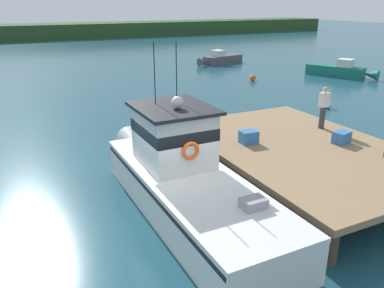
% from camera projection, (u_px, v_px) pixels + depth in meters
% --- Properties ---
extents(ground_plane, '(200.00, 200.00, 0.00)m').
position_uv_depth(ground_plane, '(176.00, 206.00, 11.87)').
color(ground_plane, '#1E4C5B').
extents(dock, '(6.00, 9.00, 1.20)m').
position_uv_depth(dock, '(301.00, 149.00, 13.50)').
color(dock, '#4C3D2D').
rests_on(dock, ground).
extents(main_fishing_boat, '(2.61, 9.82, 4.80)m').
position_uv_depth(main_fishing_boat, '(183.00, 177.00, 11.50)').
color(main_fishing_boat, white).
rests_on(main_fishing_boat, ground).
extents(crate_single_by_cleat, '(0.69, 0.57, 0.41)m').
position_uv_depth(crate_single_by_cleat, '(342.00, 137.00, 13.60)').
color(crate_single_by_cleat, '#3370B2').
rests_on(crate_single_by_cleat, dock).
extents(crate_single_far, '(0.63, 0.48, 0.44)m').
position_uv_depth(crate_single_far, '(249.00, 137.00, 13.60)').
color(crate_single_far, '#3370B2').
rests_on(crate_single_far, dock).
extents(deckhand_by_the_boat, '(0.36, 0.22, 1.63)m').
position_uv_depth(deckhand_by_the_boat, '(323.00, 107.00, 15.00)').
color(deckhand_by_the_boat, '#383842').
rests_on(deckhand_by_the_boat, dock).
extents(moored_boat_far_left, '(5.46, 2.40, 1.37)m').
position_uv_depth(moored_boat_far_left, '(220.00, 59.00, 39.02)').
color(moored_boat_far_left, '#4C4C51').
rests_on(moored_boat_far_left, ground).
extents(moored_boat_off_the_point, '(3.42, 5.71, 1.46)m').
position_uv_depth(moored_boat_off_the_point, '(340.00, 70.00, 32.37)').
color(moored_boat_off_the_point, '#196B5B').
rests_on(moored_boat_off_the_point, ground).
extents(mooring_buoy_spare_mooring, '(0.49, 0.49, 0.49)m').
position_uv_depth(mooring_buoy_spare_mooring, '(328.00, 104.00, 22.69)').
color(mooring_buoy_spare_mooring, silver).
rests_on(mooring_buoy_spare_mooring, ground).
extents(mooring_buoy_inshore, '(0.48, 0.48, 0.48)m').
position_uv_depth(mooring_buoy_inshore, '(253.00, 78.00, 30.63)').
color(mooring_buoy_inshore, '#EA5B19').
rests_on(mooring_buoy_inshore, ground).
extents(mooring_buoy_outer, '(0.49, 0.49, 0.49)m').
position_uv_depth(mooring_buoy_outer, '(236.00, 119.00, 19.87)').
color(mooring_buoy_outer, red).
rests_on(mooring_buoy_outer, ground).
extents(far_shoreline, '(120.00, 8.00, 2.40)m').
position_uv_depth(far_shoreline, '(22.00, 32.00, 63.68)').
color(far_shoreline, '#284723').
rests_on(far_shoreline, ground).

